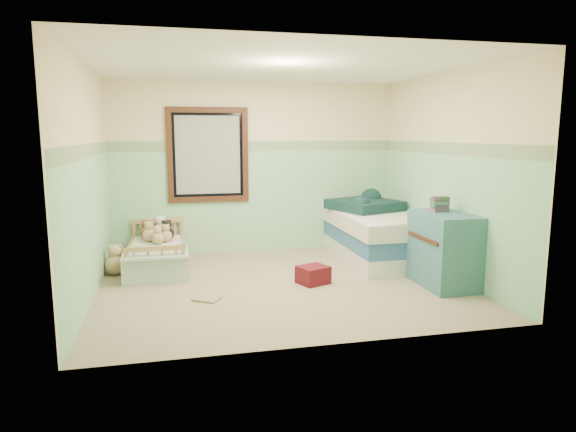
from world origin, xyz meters
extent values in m
cube|color=#8C745E|center=(0.00, 0.00, -0.01)|extent=(4.20, 3.60, 0.02)
cube|color=white|center=(0.00, 0.00, 2.51)|extent=(4.20, 3.60, 0.02)
cube|color=beige|center=(0.00, 1.80, 1.25)|extent=(4.20, 0.04, 2.50)
cube|color=beige|center=(0.00, -1.80, 1.25)|extent=(4.20, 0.04, 2.50)
cube|color=beige|center=(-2.10, 0.00, 1.25)|extent=(0.04, 3.60, 2.50)
cube|color=beige|center=(2.10, 0.00, 1.25)|extent=(0.04, 3.60, 2.50)
cube|color=#80C68C|center=(0.00, 1.79, 0.75)|extent=(4.20, 0.01, 1.50)
cube|color=#4C724C|center=(0.00, 1.79, 1.57)|extent=(4.20, 0.01, 0.15)
cube|color=#431F0F|center=(-0.70, 1.76, 1.45)|extent=(1.16, 0.06, 1.36)
cube|color=#B2B2AA|center=(-0.70, 1.77, 1.45)|extent=(0.92, 0.01, 1.12)
cube|color=#B0784D|center=(-1.45, 1.05, 0.09)|extent=(0.72, 1.43, 0.18)
cube|color=white|center=(-1.45, 1.05, 0.24)|extent=(0.66, 1.37, 0.12)
cube|color=#618BBA|center=(-1.45, 0.60, 0.32)|extent=(0.78, 0.72, 0.03)
sphere|color=brown|center=(-1.60, 1.55, 0.39)|extent=(0.18, 0.18, 0.18)
sphere|color=white|center=(-1.40, 1.55, 0.41)|extent=(0.21, 0.21, 0.21)
sphere|color=tan|center=(-1.55, 1.33, 0.40)|extent=(0.19, 0.19, 0.19)
sphere|color=black|center=(-1.32, 1.33, 0.40)|extent=(0.20, 0.20, 0.20)
sphere|color=white|center=(-1.95, 0.89, 0.13)|extent=(0.25, 0.25, 0.25)
sphere|color=tan|center=(-1.95, 0.86, 0.13)|extent=(0.26, 0.26, 0.26)
cube|color=silver|center=(1.55, 0.91, 0.11)|extent=(0.98, 1.96, 0.22)
cube|color=navy|center=(1.55, 0.91, 0.33)|extent=(0.98, 1.96, 0.22)
cube|color=silver|center=(1.55, 0.91, 0.55)|extent=(1.02, 1.99, 0.22)
cube|color=black|center=(1.50, 1.21, 0.73)|extent=(1.08, 1.11, 0.14)
cube|color=#325F6C|center=(1.82, -0.48, 0.43)|extent=(0.53, 0.85, 0.85)
cube|color=#3F2822|center=(1.82, -0.34, 0.94)|extent=(0.18, 0.15, 0.17)
cube|color=maroon|center=(0.37, -0.06, 0.10)|extent=(0.42, 0.39, 0.21)
cube|color=orange|center=(-0.90, -0.40, 0.01)|extent=(0.34, 0.32, 0.03)
sphere|color=tan|center=(-1.33, 1.27, 0.39)|extent=(0.17, 0.17, 0.17)
sphere|color=tan|center=(-1.43, 1.15, 0.39)|extent=(0.17, 0.17, 0.17)
camera|label=1|loc=(-1.22, -5.66, 1.76)|focal=31.64mm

